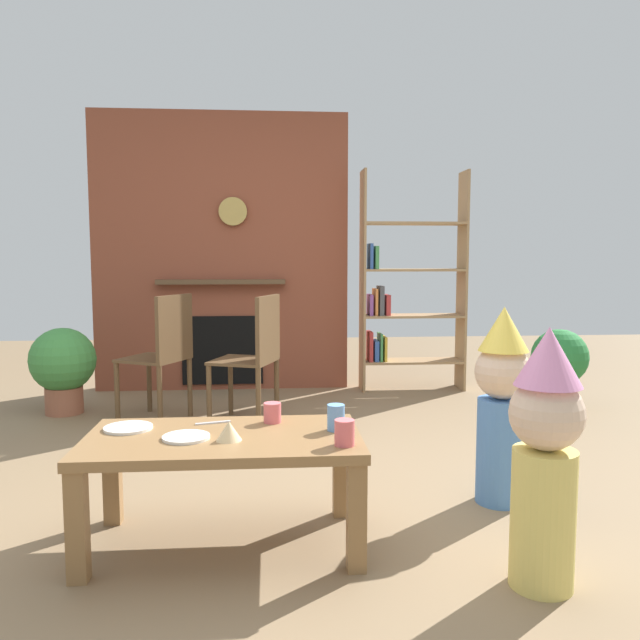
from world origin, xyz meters
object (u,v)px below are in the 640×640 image
child_in_pink (502,400)px  dining_chair_middle (256,351)px  paper_cup_near_left (272,413)px  dining_chair_left (164,350)px  paper_plate_front (186,437)px  coffee_table (224,453)px  potted_plant_short (63,365)px  paper_plate_rear (128,428)px  bookshelf (404,293)px  birthday_cake_slice (229,431)px  paper_cup_near_right (336,417)px  child_with_cone_hat (545,452)px  paper_cup_center (344,433)px  potted_plant_tall (559,363)px

child_in_pink → dining_chair_middle: bearing=-67.4°
paper_cup_near_left → dining_chair_left: bearing=112.6°
paper_plate_front → paper_cup_near_left: bearing=32.7°
paper_cup_near_left → paper_plate_front: bearing=-147.3°
coffee_table → potted_plant_short: potted_plant_short is taller
paper_plate_rear → dining_chair_middle: size_ratio=0.22×
bookshelf → coffee_table: size_ratio=1.74×
birthday_cake_slice → dining_chair_middle: bearing=88.2°
paper_cup_near_right → dining_chair_left: 2.21m
bookshelf → child_with_cone_hat: 3.37m
coffee_table → paper_cup_near_left: (0.20, 0.18, 0.12)m
child_with_cone_hat → dining_chair_middle: bearing=-45.3°
paper_cup_center → paper_plate_rear: (-0.86, 0.29, -0.04)m
paper_plate_rear → coffee_table: bearing=-16.7°
coffee_table → potted_plant_short: size_ratio=1.70×
paper_cup_near_left → child_in_pink: child_in_pink is taller
bookshelf → dining_chair_left: size_ratio=2.11×
paper_cup_near_right → birthday_cake_slice: paper_cup_near_right is taller
coffee_table → paper_plate_front: bearing=-165.4°
dining_chair_left → potted_plant_tall: size_ratio=1.43×
birthday_cake_slice → paper_plate_rear: bearing=155.7°
child_in_pink → paper_cup_near_left: bearing=-6.4°
dining_chair_middle → potted_plant_short: 1.50m
coffee_table → paper_cup_center: size_ratio=11.14×
child_in_pink → potted_plant_tall: size_ratio=1.48×
child_in_pink → potted_plant_short: size_ratio=1.45×
potted_plant_tall → potted_plant_short: (-3.68, 0.29, -0.01)m
paper_cup_near_right → dining_chair_left: bearing=117.3°
bookshelf → paper_cup_near_right: (-0.90, -2.89, -0.34)m
paper_plate_front → potted_plant_short: (-1.20, 2.31, -0.09)m
dining_chair_middle → bookshelf: bearing=-119.9°
paper_cup_center → dining_chair_middle: size_ratio=0.11×
paper_plate_rear → child_with_cone_hat: 1.63m
child_with_cone_hat → potted_plant_tall: size_ratio=1.47×
paper_cup_center → child_with_cone_hat: (0.67, -0.24, -0.01)m
paper_cup_center → potted_plant_tall: size_ratio=0.16×
paper_cup_center → paper_plate_rear: paper_cup_center is taller
coffee_table → dining_chair_middle: size_ratio=1.22×
bookshelf → child_in_pink: size_ratio=2.04×
paper_cup_center → potted_plant_tall: (1.87, 2.16, -0.12)m
coffee_table → paper_cup_center: bearing=-20.5°
coffee_table → paper_plate_front: 0.17m
paper_plate_rear → dining_chair_middle: dining_chair_middle is taller
potted_plant_tall → paper_cup_near_right: bearing=-133.9°
paper_cup_center → paper_plate_front: (-0.61, 0.14, -0.04)m
paper_cup_near_right → birthday_cake_slice: (-0.43, -0.11, -0.02)m
paper_cup_near_right → dining_chair_left: dining_chair_left is taller
paper_cup_center → potted_plant_tall: potted_plant_tall is taller
paper_cup_center → potted_plant_short: size_ratio=0.15×
paper_cup_center → birthday_cake_slice: (-0.44, 0.10, -0.01)m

